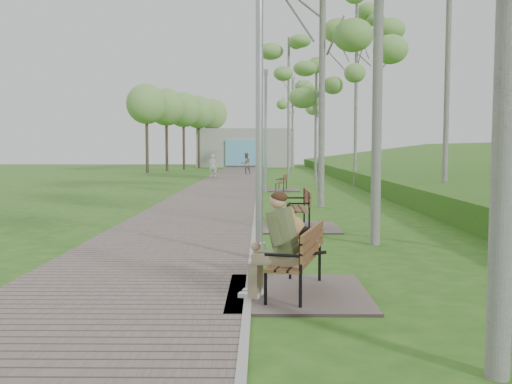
# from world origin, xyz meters

# --- Properties ---
(ground) EXTENTS (120.00, 120.00, 0.00)m
(ground) POSITION_xyz_m (0.00, 0.00, 0.00)
(ground) COLOR #275716
(ground) RESTS_ON ground
(walkway) EXTENTS (3.50, 67.00, 0.04)m
(walkway) POSITION_xyz_m (-1.75, 21.50, 0.02)
(walkway) COLOR #665852
(walkway) RESTS_ON ground
(kerb) EXTENTS (0.10, 67.00, 0.05)m
(kerb) POSITION_xyz_m (0.00, 21.50, 0.03)
(kerb) COLOR #999993
(kerb) RESTS_ON ground
(embankment) EXTENTS (14.00, 70.00, 1.60)m
(embankment) POSITION_xyz_m (12.00, 20.00, 0.00)
(embankment) COLOR #4D7F28
(embankment) RESTS_ON ground
(building_north) EXTENTS (10.00, 5.20, 4.00)m
(building_north) POSITION_xyz_m (-1.50, 50.97, 1.99)
(building_north) COLOR #9E9E99
(building_north) RESTS_ON ground
(bench_main) EXTENTS (1.90, 2.11, 1.66)m
(bench_main) POSITION_xyz_m (0.57, -2.09, 0.47)
(bench_main) COLOR #665852
(bench_main) RESTS_ON ground
(bench_second) EXTENTS (1.94, 2.16, 1.19)m
(bench_second) POSITION_xyz_m (1.08, 4.42, 0.22)
(bench_second) COLOR #665852
(bench_second) RESTS_ON ground
(bench_third) EXTENTS (1.55, 1.72, 0.95)m
(bench_third) POSITION_xyz_m (1.11, 16.92, 0.17)
(bench_third) COLOR #665852
(bench_third) RESTS_ON ground
(lamp_post_near) EXTENTS (0.22, 0.22, 5.68)m
(lamp_post_near) POSITION_xyz_m (0.14, 0.27, 2.65)
(lamp_post_near) COLOR #A0A2A8
(lamp_post_near) RESTS_ON ground
(lamp_post_second) EXTENTS (0.21, 0.21, 5.45)m
(lamp_post_second) POSITION_xyz_m (0.36, 15.73, 2.55)
(lamp_post_second) COLOR #A0A2A8
(lamp_post_second) RESTS_ON ground
(lamp_post_third) EXTENTS (0.21, 0.21, 5.47)m
(lamp_post_third) POSITION_xyz_m (0.44, 27.21, 2.56)
(lamp_post_third) COLOR #A0A2A8
(lamp_post_third) RESTS_ON ground
(lamp_post_far) EXTENTS (0.19, 0.19, 4.88)m
(lamp_post_far) POSITION_xyz_m (0.19, 47.95, 2.28)
(lamp_post_far) COLOR #A0A2A8
(lamp_post_far) RESTS_ON ground
(pedestrian_near) EXTENTS (0.60, 0.42, 1.57)m
(pedestrian_near) POSITION_xyz_m (-3.15, 29.36, 0.79)
(pedestrian_near) COLOR white
(pedestrian_near) RESTS_ON ground
(pedestrian_far) EXTENTS (0.97, 0.88, 1.63)m
(pedestrian_far) POSITION_xyz_m (-1.01, 33.77, 0.81)
(pedestrian_far) COLOR gray
(pedestrian_far) RESTS_ON ground
(birch_mid_b) EXTENTS (2.44, 2.44, 8.60)m
(birch_mid_b) POSITION_xyz_m (5.59, 17.96, 6.75)
(birch_mid_b) COLOR silver
(birch_mid_b) RESTS_ON ground
(birch_mid_c) EXTENTS (2.22, 2.22, 6.99)m
(birch_mid_c) POSITION_xyz_m (3.10, 21.04, 5.49)
(birch_mid_c) COLOR silver
(birch_mid_c) RESTS_ON ground
(birch_far_a) EXTENTS (2.63, 2.63, 10.71)m
(birch_far_a) POSITION_xyz_m (5.03, 19.94, 8.41)
(birch_far_a) COLOR silver
(birch_far_a) RESTS_ON ground
(birch_far_b) EXTENTS (2.79, 2.79, 10.15)m
(birch_far_b) POSITION_xyz_m (2.09, 31.03, 7.97)
(birch_far_b) COLOR silver
(birch_far_b) RESTS_ON ground
(birch_distant_a) EXTENTS (2.34, 2.34, 8.06)m
(birch_distant_a) POSITION_xyz_m (2.73, 37.67, 6.32)
(birch_distant_a) COLOR silver
(birch_distant_a) RESTS_ON ground
(birch_distant_b) EXTENTS (2.69, 2.69, 8.73)m
(birch_distant_b) POSITION_xyz_m (5.91, 51.30, 6.86)
(birch_distant_b) COLOR silver
(birch_distant_b) RESTS_ON ground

